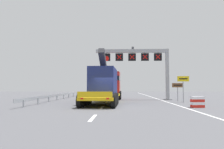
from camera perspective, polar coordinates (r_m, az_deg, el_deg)
name	(u,v)px	position (r m, az deg, el deg)	size (l,w,h in m)	color
ground	(108,107)	(17.40, -1.16, -8.91)	(112.00, 112.00, 0.00)	#5B5B60
lane_markings	(112,96)	(37.04, -0.10, -5.97)	(0.20, 53.96, 0.01)	silver
edge_line_right	(157,99)	(29.80, 12.29, -6.52)	(0.20, 63.00, 0.01)	silver
overhead_lane_gantry	(141,59)	(27.85, 8.02, 4.13)	(9.80, 0.90, 6.95)	#9EA0A5
heavy_haul_truck_yellow	(107,84)	(23.88, -1.48, -2.63)	(3.59, 14.15, 5.30)	yellow
exit_sign_yellow	(183,83)	(23.77, 18.83, -2.19)	(1.24, 0.15, 2.83)	#9EA0A5
tourist_info_sign_brown	(178,87)	(26.83, 17.47, -3.38)	(1.36, 0.15, 2.13)	#9EA0A5
crash_barrier_striped	(197,102)	(18.39, 22.25, -6.95)	(1.05, 0.61, 0.90)	red
guardrail_left	(69,94)	(32.93, -11.76, -5.26)	(0.13, 33.31, 0.76)	#999EA3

